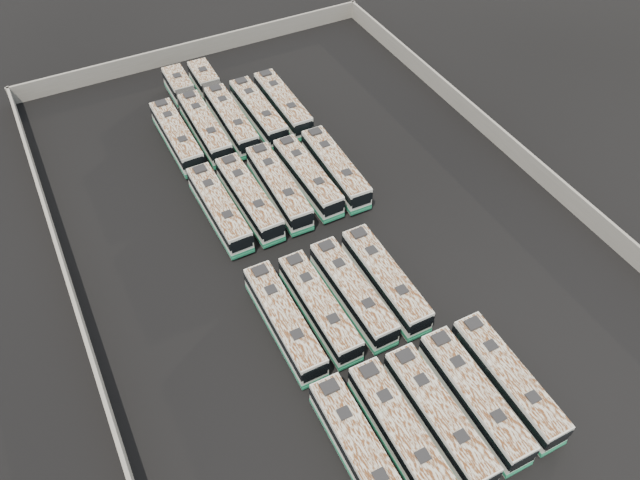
{
  "coord_description": "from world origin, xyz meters",
  "views": [
    {
      "loc": [
        -18.71,
        -33.36,
        41.81
      ],
      "look_at": [
        -1.55,
        -0.18,
        1.6
      ],
      "focal_mm": 35.0,
      "sensor_mm": 36.0,
      "label": 1
    }
  ],
  "objects": [
    {
      "name": "bus_back_center",
      "position": [
        -1.87,
        22.76,
        1.55
      ],
      "size": [
        2.6,
        16.75,
        3.03
      ],
      "rotation": [
        0.0,
        0.0,
        -0.02
      ],
      "color": "silver",
      "rests_on": "ground"
    },
    {
      "name": "bus_back_far_right",
      "position": [
        4.24,
        20.0,
        1.56
      ],
      "size": [
        2.39,
        10.85,
        3.05
      ],
      "rotation": [
        0.0,
        0.0,
        -0.01
      ],
      "color": "silver",
      "rests_on": "ground"
    },
    {
      "name": "bus_back_far_left",
      "position": [
        -8.03,
        19.82,
        1.56
      ],
      "size": [
        2.34,
        10.84,
        3.05
      ],
      "rotation": [
        0.0,
        0.0,
        0.0
      ],
      "color": "silver",
      "rests_on": "ground"
    },
    {
      "name": "bus_front_far_right",
      "position": [
        4.21,
        -18.82,
        1.56
      ],
      "size": [
        2.4,
        10.86,
        3.05
      ],
      "rotation": [
        0.0,
        0.0,
        -0.01
      ],
      "color": "silver",
      "rests_on": "ground"
    },
    {
      "name": "bus_midback_left",
      "position": [
        -5.0,
        7.68,
        1.57
      ],
      "size": [
        2.49,
        10.94,
        3.07
      ],
      "rotation": [
        0.0,
        0.0,
        0.02
      ],
      "color": "silver",
      "rests_on": "ground"
    },
    {
      "name": "bus_back_right",
      "position": [
        1.25,
        19.9,
        1.55
      ],
      "size": [
        2.34,
        10.8,
        3.04
      ],
      "rotation": [
        0.0,
        0.0,
        0.0
      ],
      "color": "silver",
      "rests_on": "ground"
    },
    {
      "name": "bus_front_center",
      "position": [
        -1.93,
        -18.89,
        1.57
      ],
      "size": [
        2.35,
        10.91,
        3.07
      ],
      "rotation": [
        0.0,
        0.0,
        -0.0
      ],
      "color": "silver",
      "rests_on": "ground"
    },
    {
      "name": "bus_midfront_center",
      "position": [
        -1.86,
        -6.57,
        1.55
      ],
      "size": [
        2.42,
        10.77,
        3.02
      ],
      "rotation": [
        0.0,
        0.0,
        0.01
      ],
      "color": "silver",
      "rests_on": "ground"
    },
    {
      "name": "bus_midback_center",
      "position": [
        -1.88,
        7.8,
        1.58
      ],
      "size": [
        2.59,
        11.05,
        3.1
      ],
      "rotation": [
        0.0,
        0.0,
        -0.02
      ],
      "color": "silver",
      "rests_on": "ground"
    },
    {
      "name": "perimeter_wall",
      "position": [
        0.0,
        0.0,
        1.1
      ],
      "size": [
        45.2,
        73.2,
        2.2
      ],
      "color": "slate",
      "rests_on": "ground"
    },
    {
      "name": "bus_midfront_right",
      "position": [
        1.19,
        -6.66,
        1.57
      ],
      "size": [
        2.36,
        10.94,
        3.08
      ],
      "rotation": [
        0.0,
        0.0,
        -0.0
      ],
      "color": "silver",
      "rests_on": "ground"
    },
    {
      "name": "bus_front_right",
      "position": [
        1.18,
        -18.84,
        1.57
      ],
      "size": [
        2.48,
        10.95,
        3.07
      ],
      "rotation": [
        0.0,
        0.0,
        -0.02
      ],
      "color": "silver",
      "rests_on": "ground"
    },
    {
      "name": "bus_back_left",
      "position": [
        -4.88,
        22.77,
        1.57
      ],
      "size": [
        2.54,
        16.94,
        3.07
      ],
      "rotation": [
        0.0,
        0.0,
        -0.01
      ],
      "color": "silver",
      "rests_on": "ground"
    },
    {
      "name": "bus_midfront_far_left",
      "position": [
        -8.05,
        -6.62,
        1.57
      ],
      "size": [
        2.35,
        10.92,
        3.07
      ],
      "rotation": [
        0.0,
        0.0,
        -0.0
      ],
      "color": "silver",
      "rests_on": "ground"
    },
    {
      "name": "ground",
      "position": [
        0.0,
        0.0,
        0.0
      ],
      "size": [
        140.0,
        140.0,
        0.0
      ],
      "primitive_type": "plane",
      "color": "black",
      "rests_on": "ground"
    },
    {
      "name": "bus_midback_far_right",
      "position": [
        4.24,
        7.74,
        1.57
      ],
      "size": [
        2.57,
        10.98,
        3.08
      ],
      "rotation": [
        0.0,
        0.0,
        -0.02
      ],
      "color": "silver",
      "rests_on": "ground"
    },
    {
      "name": "bus_midback_far_left",
      "position": [
        -8.01,
        7.67,
        1.56
      ],
      "size": [
        2.43,
        10.85,
        3.05
      ],
      "rotation": [
        0.0,
        0.0,
        0.01
      ],
      "color": "silver",
      "rests_on": "ground"
    },
    {
      "name": "bus_front_far_left",
      "position": [
        -8.05,
        -18.65,
        1.59
      ],
      "size": [
        2.47,
        11.06,
        3.11
      ],
      "rotation": [
        0.0,
        0.0,
        -0.01
      ],
      "color": "silver",
      "rests_on": "ground"
    },
    {
      "name": "bus_front_left",
      "position": [
        -4.93,
        -18.8,
        1.59
      ],
      "size": [
        2.47,
        11.07,
        3.11
      ],
      "rotation": [
        0.0,
        0.0,
        -0.01
      ],
      "color": "silver",
      "rests_on": "ground"
    },
    {
      "name": "bus_midfront_left",
      "position": [
        -4.96,
        -6.62,
        1.52
      ],
      "size": [
        2.29,
        10.6,
        2.98
      ],
      "rotation": [
        0.0,
        0.0,
        0.0
      ],
      "color": "silver",
      "rests_on": "ground"
    },
    {
      "name": "bus_midback_right",
      "position": [
        1.25,
        7.87,
        1.55
      ],
      "size": [
        2.42,
        10.79,
        3.03
      ],
      "rotation": [
        0.0,
        0.0,
        0.01
      ],
      "color": "silver",
      "rests_on": "ground"
    }
  ]
}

